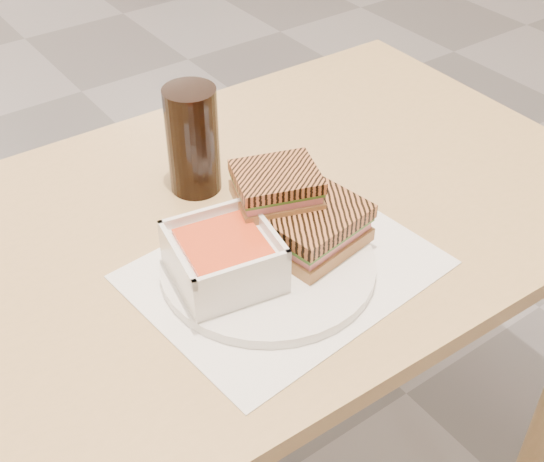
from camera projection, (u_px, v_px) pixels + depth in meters
main_table at (228, 280)px, 1.12m from camera, size 1.21×0.72×0.75m
tray_liner at (285, 270)px, 0.97m from camera, size 0.41×0.33×0.00m
plate at (268, 265)px, 0.96m from camera, size 0.29×0.29×0.02m
soup_bowl at (224, 259)px, 0.91m from camera, size 0.15×0.15×0.07m
panini_lower at (313, 227)px, 0.96m from camera, size 0.15×0.13×0.06m
panini_upper at (276, 187)px, 0.96m from camera, size 0.13×0.12×0.05m
cola_glass at (193, 140)px, 1.06m from camera, size 0.08×0.08×0.17m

